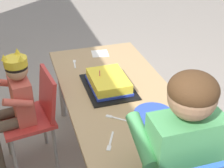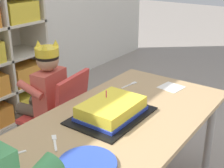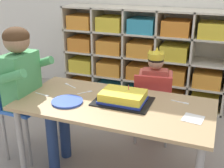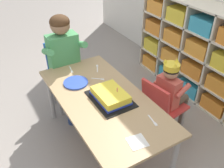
{
  "view_description": "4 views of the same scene",
  "coord_description": "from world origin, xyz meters",
  "px_view_note": "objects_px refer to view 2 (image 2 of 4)",
  "views": [
    {
      "loc": [
        -1.61,
        0.54,
        1.62
      ],
      "look_at": [
        -0.03,
        0.05,
        0.64
      ],
      "focal_mm": 51.28,
      "sensor_mm": 36.0,
      "label": 1
    },
    {
      "loc": [
        -1.02,
        -0.72,
        1.28
      ],
      "look_at": [
        0.03,
        0.02,
        0.75
      ],
      "focal_mm": 49.34,
      "sensor_mm": 36.0,
      "label": 2
    },
    {
      "loc": [
        0.65,
        -1.74,
        1.44
      ],
      "look_at": [
        -0.02,
        0.02,
        0.71
      ],
      "focal_mm": 46.62,
      "sensor_mm": 36.0,
      "label": 3
    },
    {
      "loc": [
        1.47,
        -0.78,
        1.84
      ],
      "look_at": [
        -0.02,
        0.1,
        0.66
      ],
      "focal_mm": 40.11,
      "sensor_mm": 36.0,
      "label": 4
    }
  ],
  "objects_px": {
    "classroom_chair_blue": "(60,113)",
    "activity_table": "(113,134)",
    "paper_plate_stack": "(87,164)",
    "birthday_cake_on_tray": "(111,110)",
    "child_with_crown": "(44,90)",
    "fork_by_napkin": "(5,156)",
    "fork_near_child_seat": "(55,142)",
    "fork_scattered_mid_table": "(130,85)"
  },
  "relations": [
    {
      "from": "activity_table",
      "to": "fork_near_child_seat",
      "type": "relative_size",
      "value": 13.31
    },
    {
      "from": "classroom_chair_blue",
      "to": "activity_table",
      "type": "bearing_deg",
      "value": 64.01
    },
    {
      "from": "child_with_crown",
      "to": "fork_near_child_seat",
      "type": "relative_size",
      "value": 8.15
    },
    {
      "from": "classroom_chair_blue",
      "to": "fork_by_napkin",
      "type": "relative_size",
      "value": 4.95
    },
    {
      "from": "classroom_chair_blue",
      "to": "birthday_cake_on_tray",
      "type": "xyz_separation_m",
      "value": [
        -0.11,
        -0.47,
        0.21
      ]
    },
    {
      "from": "child_with_crown",
      "to": "birthday_cake_on_tray",
      "type": "xyz_separation_m",
      "value": [
        -0.1,
        -0.58,
        0.08
      ]
    },
    {
      "from": "fork_scattered_mid_table",
      "to": "fork_by_napkin",
      "type": "height_order",
      "value": "same"
    },
    {
      "from": "birthday_cake_on_tray",
      "to": "fork_scattered_mid_table",
      "type": "relative_size",
      "value": 3.13
    },
    {
      "from": "birthday_cake_on_tray",
      "to": "paper_plate_stack",
      "type": "xyz_separation_m",
      "value": [
        -0.36,
        -0.15,
        -0.03
      ]
    },
    {
      "from": "birthday_cake_on_tray",
      "to": "fork_by_napkin",
      "type": "bearing_deg",
      "value": 164.29
    },
    {
      "from": "child_with_crown",
      "to": "fork_by_napkin",
      "type": "height_order",
      "value": "child_with_crown"
    },
    {
      "from": "classroom_chair_blue",
      "to": "birthday_cake_on_tray",
      "type": "distance_m",
      "value": 0.53
    },
    {
      "from": "classroom_chair_blue",
      "to": "paper_plate_stack",
      "type": "distance_m",
      "value": 0.81
    },
    {
      "from": "child_with_crown",
      "to": "fork_scattered_mid_table",
      "type": "xyz_separation_m",
      "value": [
        0.29,
        -0.44,
        0.05
      ]
    },
    {
      "from": "activity_table",
      "to": "classroom_chair_blue",
      "type": "distance_m",
      "value": 0.55
    },
    {
      "from": "fork_scattered_mid_table",
      "to": "fork_by_napkin",
      "type": "distance_m",
      "value": 0.89
    },
    {
      "from": "activity_table",
      "to": "child_with_crown",
      "type": "xyz_separation_m",
      "value": [
        0.15,
        0.63,
        0.01
      ]
    },
    {
      "from": "activity_table",
      "to": "classroom_chair_blue",
      "type": "relative_size",
      "value": 2.07
    },
    {
      "from": "child_with_crown",
      "to": "paper_plate_stack",
      "type": "height_order",
      "value": "child_with_crown"
    },
    {
      "from": "child_with_crown",
      "to": "fork_scattered_mid_table",
      "type": "height_order",
      "value": "child_with_crown"
    },
    {
      "from": "paper_plate_stack",
      "to": "birthday_cake_on_tray",
      "type": "bearing_deg",
      "value": 22.57
    },
    {
      "from": "classroom_chair_blue",
      "to": "fork_by_napkin",
      "type": "bearing_deg",
      "value": 19.52
    },
    {
      "from": "fork_by_napkin",
      "to": "child_with_crown",
      "type": "bearing_deg",
      "value": 62.25
    },
    {
      "from": "classroom_chair_blue",
      "to": "birthday_cake_on_tray",
      "type": "relative_size",
      "value": 1.64
    },
    {
      "from": "child_with_crown",
      "to": "fork_near_child_seat",
      "type": "bearing_deg",
      "value": 42.71
    },
    {
      "from": "birthday_cake_on_tray",
      "to": "fork_near_child_seat",
      "type": "xyz_separation_m",
      "value": [
        -0.32,
        0.06,
        -0.03
      ]
    },
    {
      "from": "fork_near_child_seat",
      "to": "fork_scattered_mid_table",
      "type": "bearing_deg",
      "value": 136.34
    },
    {
      "from": "activity_table",
      "to": "classroom_chair_blue",
      "type": "bearing_deg",
      "value": 72.32
    },
    {
      "from": "child_with_crown",
      "to": "fork_by_napkin",
      "type": "relative_size",
      "value": 6.29
    },
    {
      "from": "fork_by_napkin",
      "to": "activity_table",
      "type": "bearing_deg",
      "value": 3.99
    },
    {
      "from": "activity_table",
      "to": "fork_by_napkin",
      "type": "relative_size",
      "value": 10.28
    },
    {
      "from": "activity_table",
      "to": "classroom_chair_blue",
      "type": "xyz_separation_m",
      "value": [
        0.16,
        0.51,
        -0.12
      ]
    },
    {
      "from": "activity_table",
      "to": "paper_plate_stack",
      "type": "bearing_deg",
      "value": -161.31
    },
    {
      "from": "child_with_crown",
      "to": "fork_scattered_mid_table",
      "type": "relative_size",
      "value": 6.54
    },
    {
      "from": "child_with_crown",
      "to": "birthday_cake_on_tray",
      "type": "relative_size",
      "value": 2.09
    },
    {
      "from": "paper_plate_stack",
      "to": "fork_scattered_mid_table",
      "type": "bearing_deg",
      "value": 21.12
    },
    {
      "from": "fork_by_napkin",
      "to": "fork_scattered_mid_table",
      "type": "bearing_deg",
      "value": 26.14
    },
    {
      "from": "child_with_crown",
      "to": "fork_by_napkin",
      "type": "xyz_separation_m",
      "value": [
        -0.61,
        -0.44,
        0.05
      ]
    },
    {
      "from": "activity_table",
      "to": "child_with_crown",
      "type": "relative_size",
      "value": 1.63
    },
    {
      "from": "activity_table",
      "to": "fork_near_child_seat",
      "type": "distance_m",
      "value": 0.3
    },
    {
      "from": "paper_plate_stack",
      "to": "classroom_chair_blue",
      "type": "bearing_deg",
      "value": 52.39
    },
    {
      "from": "paper_plate_stack",
      "to": "fork_by_napkin",
      "type": "bearing_deg",
      "value": 115.73
    }
  ]
}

